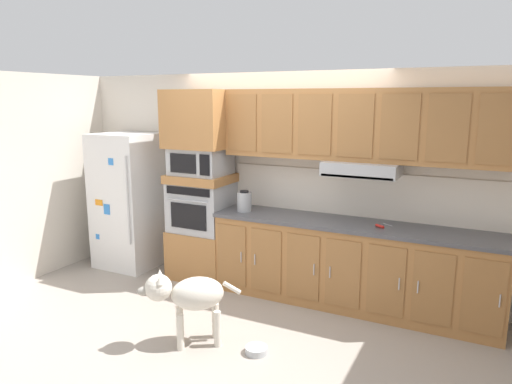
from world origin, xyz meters
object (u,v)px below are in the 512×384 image
object	(u,v)px
microwave	(201,161)
dog_food_bowl	(256,350)
built_in_oven	(202,206)
electric_kettle	(244,201)
dog	(188,295)
refrigerator	(128,200)
screwdriver	(380,226)

from	to	relation	value
microwave	dog_food_bowl	bearing A→B (deg)	-43.43
dog_food_bowl	built_in_oven	bearing A→B (deg)	136.57
electric_kettle	built_in_oven	bearing A→B (deg)	175.60
dog	refrigerator	bearing A→B (deg)	-73.64
built_in_oven	electric_kettle	distance (m)	0.63
electric_kettle	dog	bearing A→B (deg)	-82.68
refrigerator	screwdriver	xyz separation A→B (m)	(3.28, 0.01, 0.05)
built_in_oven	screwdriver	size ratio (longest dim) A/B	4.19
refrigerator	microwave	world-z (taller)	refrigerator
microwave	dog_food_bowl	distance (m)	2.41
refrigerator	dog_food_bowl	bearing A→B (deg)	-26.73
screwdriver	dog_food_bowl	size ratio (longest dim) A/B	0.83
refrigerator	screwdriver	distance (m)	3.28
refrigerator	electric_kettle	size ratio (longest dim) A/B	7.33
screwdriver	electric_kettle	xyz separation A→B (m)	(-1.56, 0.01, 0.10)
refrigerator	dog	distance (m)	2.40
refrigerator	microwave	size ratio (longest dim) A/B	2.73
dog_food_bowl	screwdriver	bearing A→B (deg)	59.24
screwdriver	dog	xyz separation A→B (m)	(-1.38, -1.41, -0.46)
refrigerator	built_in_oven	world-z (taller)	refrigerator
dog	microwave	bearing A→B (deg)	-98.83
electric_kettle	refrigerator	bearing A→B (deg)	-179.32
dog	dog_food_bowl	bearing A→B (deg)	154.57
dog	built_in_oven	bearing A→B (deg)	-98.82
built_in_oven	microwave	xyz separation A→B (m)	(0.00, -0.00, 0.56)
dog	electric_kettle	bearing A→B (deg)	-120.02
electric_kettle	dog	distance (m)	1.54
built_in_oven	microwave	size ratio (longest dim) A/B	1.09
screwdriver	dog_food_bowl	bearing A→B (deg)	-120.76
microwave	screwdriver	distance (m)	2.24
dog	dog_food_bowl	distance (m)	0.77
refrigerator	screwdriver	bearing A→B (deg)	0.24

